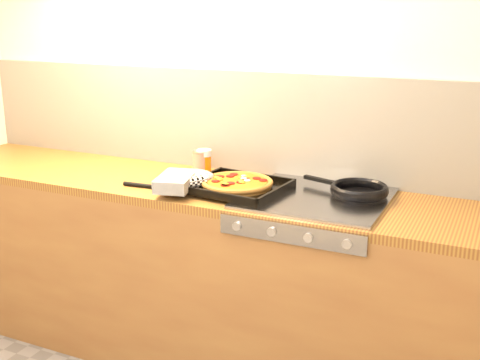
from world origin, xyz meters
The scene contains 9 objects.
room_shell centered at (0.00, 1.39, 1.15)m, with size 3.20×3.20×3.20m.
counter_run centered at (0.00, 1.10, 0.45)m, with size 3.20×0.62×0.90m.
stovetop centered at (0.45, 1.10, 0.91)m, with size 0.60×0.56×0.02m, color gray.
pizza_on_tray centered at (0.03, 1.02, 0.94)m, with size 0.56×0.46×0.07m.
frying_pan centered at (0.61, 1.18, 0.94)m, with size 0.43×0.31×0.04m.
tomato_can centered at (-0.20, 1.26, 0.96)m, with size 0.09×0.09×0.12m.
juice_glass centered at (-0.18, 1.27, 0.96)m, with size 0.09×0.09×0.12m.
wooden_spoon centered at (0.05, 1.29, 0.91)m, with size 0.29×0.10×0.02m.
black_spatula centered at (-0.27, 0.94, 0.91)m, with size 0.28×0.09×0.02m.
Camera 1 is at (1.19, -1.26, 1.69)m, focal length 45.00 mm.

